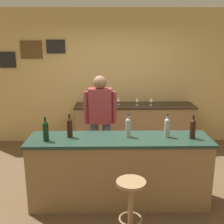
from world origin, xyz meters
TOP-DOWN VIEW (x-y plane):
  - ground_plane at (0.00, 0.00)m, footprint 10.00×10.00m
  - back_wall at (-0.01, 2.03)m, footprint 6.00×0.09m
  - bar_counter at (0.00, -0.40)m, footprint 2.36×0.60m
  - side_counter at (0.40, 1.65)m, footprint 2.41×0.56m
  - bartender at (-0.27, 0.50)m, footprint 0.52×0.21m
  - bar_stool at (0.10, -1.09)m, footprint 0.32×0.32m
  - wine_bottle_a at (-0.92, -0.49)m, footprint 0.07×0.07m
  - wine_bottle_b at (-0.64, -0.36)m, footprint 0.07×0.07m
  - wine_bottle_c at (0.12, -0.35)m, footprint 0.07×0.07m
  - wine_bottle_d at (0.62, -0.37)m, footprint 0.07×0.07m
  - wine_bottle_e at (0.93, -0.43)m, footprint 0.07×0.07m
  - wine_glass_a at (-0.36, 1.57)m, footprint 0.07×0.07m
  - wine_glass_b at (0.07, 1.64)m, footprint 0.07×0.07m
  - wine_glass_c at (0.44, 1.59)m, footprint 0.07×0.07m
  - wine_glass_d at (0.72, 1.57)m, footprint 0.07×0.07m

SIDE VIEW (x-z plane):
  - ground_plane at x=0.00m, z-range 0.00..0.00m
  - side_counter at x=0.40m, z-range 0.00..0.90m
  - bar_stool at x=0.10m, z-range 0.12..0.80m
  - bar_counter at x=0.00m, z-range 0.00..0.92m
  - bartender at x=-0.27m, z-range 0.13..1.75m
  - wine_glass_a at x=-0.36m, z-range 0.93..1.09m
  - wine_glass_b at x=0.07m, z-range 0.93..1.09m
  - wine_glass_c at x=0.44m, z-range 0.93..1.09m
  - wine_glass_d at x=0.72m, z-range 0.93..1.09m
  - wine_bottle_a at x=-0.92m, z-range 0.90..1.21m
  - wine_bottle_b at x=-0.64m, z-range 0.90..1.21m
  - wine_bottle_c at x=0.12m, z-range 0.90..1.21m
  - wine_bottle_d at x=0.62m, z-range 0.90..1.21m
  - wine_bottle_e at x=0.93m, z-range 0.90..1.21m
  - back_wall at x=-0.01m, z-range 0.00..2.80m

